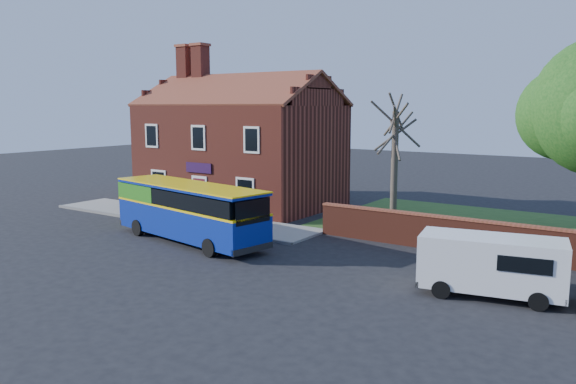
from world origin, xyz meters
The scene contains 8 objects.
ground centered at (0.00, 0.00, 0.00)m, with size 120.00×120.00×0.00m, color black.
pavement centered at (-7.00, 5.75, 0.06)m, with size 18.00×3.50×0.12m, color gray.
kerb centered at (-7.00, 4.00, 0.07)m, with size 18.00×0.15×0.14m, color slate.
shop_building centered at (-7.02, 11.50, 3.41)m, with size 12.30×8.13×10.50m.
boundary_wall centered at (13.00, 7.00, 0.81)m, with size 22.00×0.38×1.60m.
bus centered at (-2.78, 1.95, 1.59)m, with size 9.39×3.89×2.79m.
van_near centered at (11.58, 1.87, 1.16)m, with size 4.99×2.74×2.07m.
bare_tree centered at (4.43, 10.07, 3.47)m, with size 2.54×3.02×6.77m.
Camera 1 is at (16.15, -17.33, 6.43)m, focal length 35.00 mm.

